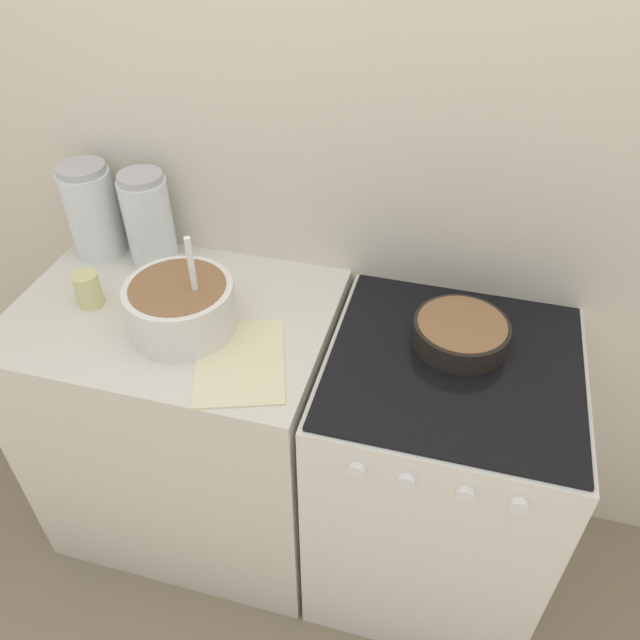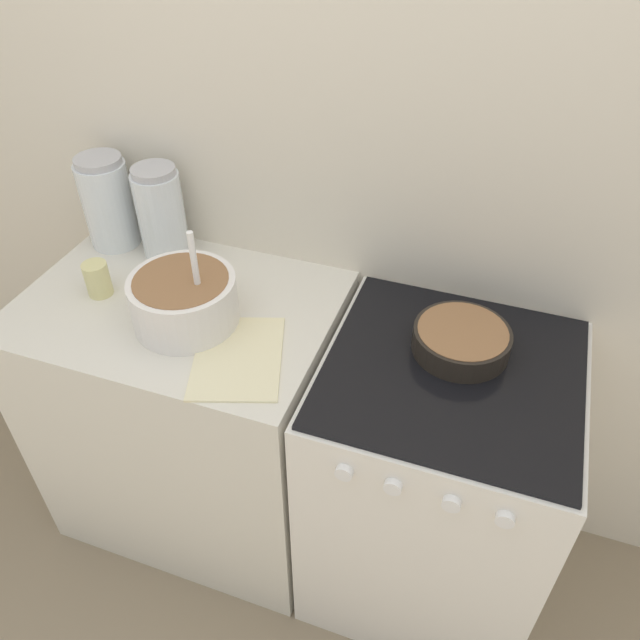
% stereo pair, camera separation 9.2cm
% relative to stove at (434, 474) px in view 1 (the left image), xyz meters
% --- Properties ---
extents(ground_plane, '(12.00, 12.00, 0.00)m').
position_rel_stove_xyz_m(ground_plane, '(-0.33, -0.30, -0.45)').
color(ground_plane, gray).
extents(wall_back, '(4.70, 0.05, 2.40)m').
position_rel_stove_xyz_m(wall_back, '(-0.33, 0.33, 0.75)').
color(wall_back, beige).
rests_on(wall_back, ground_plane).
extents(countertop_cabinet, '(0.85, 0.61, 0.89)m').
position_rel_stove_xyz_m(countertop_cabinet, '(-0.75, 0.00, 0.00)').
color(countertop_cabinet, silver).
rests_on(countertop_cabinet, ground_plane).
extents(stove, '(0.62, 0.63, 0.89)m').
position_rel_stove_xyz_m(stove, '(0.00, 0.00, 0.00)').
color(stove, white).
rests_on(stove, ground_plane).
extents(mixing_bowl, '(0.27, 0.27, 0.28)m').
position_rel_stove_xyz_m(mixing_bowl, '(-0.68, -0.05, 0.52)').
color(mixing_bowl, white).
rests_on(mixing_bowl, countertop_cabinet).
extents(baking_pan, '(0.24, 0.24, 0.06)m').
position_rel_stove_xyz_m(baking_pan, '(0.00, 0.07, 0.48)').
color(baking_pan, black).
rests_on(baking_pan, stove).
extents(storage_jar_left, '(0.15, 0.15, 0.28)m').
position_rel_stove_xyz_m(storage_jar_left, '(-1.07, 0.21, 0.56)').
color(storage_jar_left, silver).
rests_on(storage_jar_left, countertop_cabinet).
extents(storage_jar_middle, '(0.14, 0.14, 0.27)m').
position_rel_stove_xyz_m(storage_jar_middle, '(-0.89, 0.21, 0.56)').
color(storage_jar_middle, silver).
rests_on(storage_jar_middle, countertop_cabinet).
extents(tin_can, '(0.07, 0.07, 0.10)m').
position_rel_stove_xyz_m(tin_can, '(-0.97, -0.03, 0.49)').
color(tin_can, beige).
rests_on(tin_can, countertop_cabinet).
extents(recipe_page, '(0.29, 0.35, 0.01)m').
position_rel_stove_xyz_m(recipe_page, '(-0.50, -0.14, 0.45)').
color(recipe_page, beige).
rests_on(recipe_page, countertop_cabinet).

